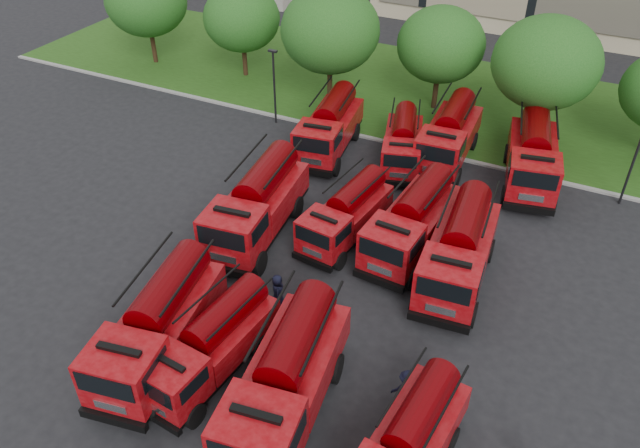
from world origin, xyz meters
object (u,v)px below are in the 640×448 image
Objects in this scene: fire_truck_0 at (159,325)px; fire_truck_6 at (412,222)px; fire_truck_2 at (286,379)px; fire_truck_10 at (449,135)px; fire_truck_5 at (346,214)px; fire_truck_7 at (459,250)px; fire_truck_9 at (403,143)px; firefighter_3 at (405,403)px; firefighter_4 at (278,305)px; fire_truck_11 at (533,156)px; fire_truck_4 at (257,204)px; firefighter_5 at (460,276)px; fire_truck_1 at (211,344)px; fire_truck_8 at (330,127)px; fire_truck_3 at (408,444)px.

fire_truck_0 is 13.03m from fire_truck_6.
fire_truck_2 is 1.08× the size of fire_truck_10.
fire_truck_5 is 0.88× the size of fire_truck_6.
fire_truck_7 is (5.99, -0.64, 0.30)m from fire_truck_5.
fire_truck_9 is 3.81× the size of firefighter_3.
fire_truck_6 is at bearing -58.70° from firefighter_4.
fire_truck_6 is 9.87m from fire_truck_11.
fire_truck_0 is at bearing -91.94° from fire_truck_4.
fire_truck_10 reaches higher than fire_truck_5.
fire_truck_4 reaches higher than firefighter_5.
fire_truck_5 reaches higher than firefighter_3.
fire_truck_11 is at bearing -117.57° from firefighter_3.
fire_truck_1 reaches higher than firefighter_5.
fire_truck_0 is 14.16m from firefighter_5.
fire_truck_4 is at bearing 115.23° from fire_truck_1.
fire_truck_7 is 8.08m from firefighter_3.
firefighter_5 is (6.83, 5.61, 0.00)m from firefighter_4.
fire_truck_7 is 8.69m from firefighter_4.
fire_truck_1 is 9.20m from fire_truck_4.
fire_truck_6 is at bearing 10.01° from fire_truck_4.
firefighter_4 is at bearing -128.16° from fire_truck_11.
fire_truck_6 is 0.98× the size of fire_truck_8.
fire_truck_7 is 1.03× the size of fire_truck_8.
fire_truck_1 is (2.31, 0.25, -0.26)m from fire_truck_0.
fire_truck_0 is 1.04× the size of fire_truck_8.
fire_truck_11 is (8.46, 19.92, 0.27)m from fire_truck_1.
fire_truck_7 reaches higher than firefighter_3.
fire_truck_4 reaches higher than fire_truck_9.
fire_truck_7 is 10.68m from fire_truck_9.
fire_truck_8 reaches higher than fire_truck_5.
fire_truck_0 is 0.97× the size of fire_truck_4.
fire_truck_1 is at bearing -123.94° from fire_truck_11.
fire_truck_1 is 11.78m from fire_truck_6.
fire_truck_0 is at bearing -129.03° from fire_truck_11.
fire_truck_5 is 6.38m from firefighter_5.
fire_truck_0 is 5.90m from fire_truck_2.
fire_truck_4 is 1.03× the size of fire_truck_11.
fire_truck_9 is at bearing 69.62° from fire_truck_0.
fire_truck_3 reaches higher than firefighter_4.
fire_truck_8 reaches higher than fire_truck_9.
fire_truck_5 is (-2.47, 10.77, -0.35)m from fire_truck_2.
fire_truck_2 is (5.89, -0.16, 0.05)m from fire_truck_0.
fire_truck_10 is at bearing 53.84° from fire_truck_4.
fire_truck_5 is at bearing -106.48° from fire_truck_10.
fire_truck_1 is 18.41m from fire_truck_8.
fire_truck_4 is 4.53m from fire_truck_5.
fire_truck_3 is 3.72× the size of firefighter_4.
fire_truck_10 is (2.34, 9.90, 0.25)m from fire_truck_5.
fire_truck_9 is at bearing 119.12° from fire_truck_7.
fire_truck_0 is 1.00× the size of fire_truck_11.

